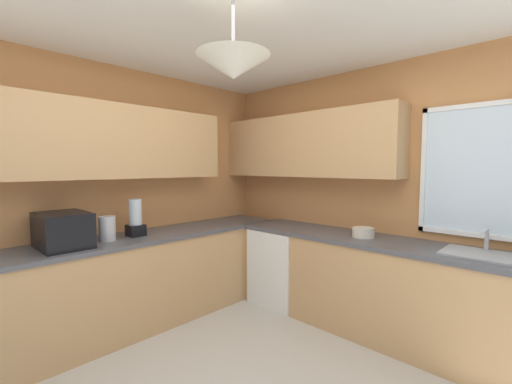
{
  "coord_description": "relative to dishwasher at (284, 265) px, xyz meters",
  "views": [
    {
      "loc": [
        1.48,
        -1.34,
        1.56
      ],
      "look_at": [
        -0.55,
        0.76,
        1.34
      ],
      "focal_mm": 23.1,
      "sensor_mm": 36.0,
      "label": 1
    }
  ],
  "objects": [
    {
      "name": "counter_run_back",
      "position": [
        1.1,
        0.03,
        0.02
      ],
      "size": [
        2.93,
        0.65,
        0.89
      ],
      "color": "tan",
      "rests_on": "ground_plane"
    },
    {
      "name": "microwave",
      "position": [
        -0.66,
        -2.09,
        0.61
      ],
      "size": [
        0.48,
        0.36,
        0.29
      ],
      "primitive_type": "cube",
      "color": "black",
      "rests_on": "counter_run_left"
    },
    {
      "name": "sink_assembly",
      "position": [
        1.9,
        0.04,
        0.48
      ],
      "size": [
        0.52,
        0.4,
        0.19
      ],
      "color": "#9EA0A5",
      "rests_on": "counter_run_back"
    },
    {
      "name": "bowl",
      "position": [
        0.95,
        0.03,
        0.51
      ],
      "size": [
        0.21,
        0.21,
        0.09
      ],
      "primitive_type": "cylinder",
      "color": "beige",
      "rests_on": "counter_run_back"
    },
    {
      "name": "kettle",
      "position": [
        -0.64,
        -1.73,
        0.58
      ],
      "size": [
        0.14,
        0.14,
        0.22
      ],
      "primitive_type": "cylinder",
      "color": "#B7B7BC",
      "rests_on": "counter_run_left"
    },
    {
      "name": "counter_run_left",
      "position": [
        -0.66,
        -1.57,
        0.02
      ],
      "size": [
        0.65,
        3.56,
        0.89
      ],
      "color": "tan",
      "rests_on": "ground_plane"
    },
    {
      "name": "blender_appliance",
      "position": [
        -0.66,
        -1.46,
        0.63
      ],
      "size": [
        0.15,
        0.15,
        0.36
      ],
      "color": "black",
      "rests_on": "counter_run_left"
    },
    {
      "name": "room_shell",
      "position": [
        0.12,
        -0.97,
        1.41
      ],
      "size": [
        3.84,
        3.95,
        2.63
      ],
      "color": "#C6844C",
      "rests_on": "ground_plane"
    },
    {
      "name": "dishwasher",
      "position": [
        0.0,
        0.0,
        0.0
      ],
      "size": [
        0.6,
        0.6,
        0.85
      ],
      "primitive_type": "cube",
      "color": "white",
      "rests_on": "ground_plane"
    }
  ]
}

